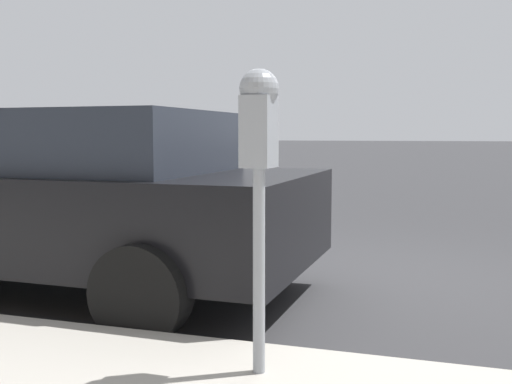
% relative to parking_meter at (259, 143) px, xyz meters
% --- Properties ---
extents(ground_plane, '(220.00, 220.00, 0.00)m').
position_rel_parking_meter_xyz_m(ground_plane, '(2.60, -0.18, -1.27)').
color(ground_plane, '#333335').
extents(parking_meter, '(0.21, 0.19, 1.48)m').
position_rel_parking_meter_xyz_m(parking_meter, '(0.00, 0.00, 0.00)').
color(parking_meter, gray).
rests_on(parking_meter, sidewalk).
extents(car_black, '(2.17, 4.34, 1.49)m').
position_rel_parking_meter_xyz_m(car_black, '(1.49, 2.21, -0.48)').
color(car_black, black).
rests_on(car_black, ground_plane).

